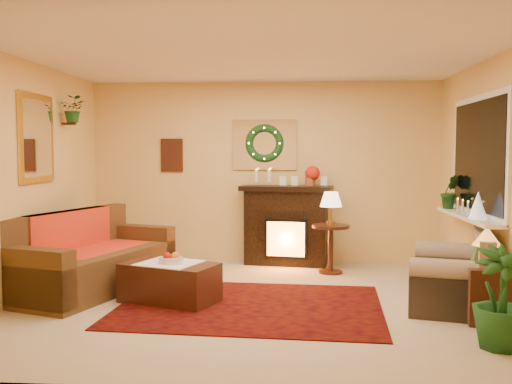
# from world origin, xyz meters

# --- Properties ---
(floor) EXTENTS (5.00, 5.00, 0.00)m
(floor) POSITION_xyz_m (0.00, 0.00, 0.00)
(floor) COLOR beige
(floor) RESTS_ON ground
(ceiling) EXTENTS (5.00, 5.00, 0.00)m
(ceiling) POSITION_xyz_m (0.00, 0.00, 2.60)
(ceiling) COLOR white
(ceiling) RESTS_ON ground
(wall_back) EXTENTS (5.00, 5.00, 0.00)m
(wall_back) POSITION_xyz_m (0.00, 2.25, 1.30)
(wall_back) COLOR #EFD88C
(wall_back) RESTS_ON ground
(wall_front) EXTENTS (5.00, 5.00, 0.00)m
(wall_front) POSITION_xyz_m (0.00, -2.25, 1.30)
(wall_front) COLOR #EFD88C
(wall_front) RESTS_ON ground
(wall_left) EXTENTS (4.50, 4.50, 0.00)m
(wall_left) POSITION_xyz_m (-2.50, 0.00, 1.30)
(wall_left) COLOR #EFD88C
(wall_left) RESTS_ON ground
(wall_right) EXTENTS (4.50, 4.50, 0.00)m
(wall_right) POSITION_xyz_m (2.50, 0.00, 1.30)
(wall_right) COLOR #EFD88C
(wall_right) RESTS_ON ground
(area_rug) EXTENTS (2.82, 2.19, 0.01)m
(area_rug) POSITION_xyz_m (-0.03, -0.19, 0.01)
(area_rug) COLOR #430708
(area_rug) RESTS_ON floor
(sofa) EXTENTS (1.55, 2.29, 0.91)m
(sofa) POSITION_xyz_m (-1.88, 0.38, 0.43)
(sofa) COLOR #43311C
(sofa) RESTS_ON floor
(red_throw) EXTENTS (0.83, 1.35, 0.02)m
(red_throw) POSITION_xyz_m (-1.96, 0.56, 0.46)
(red_throw) COLOR red
(red_throw) RESTS_ON sofa
(fireplace) EXTENTS (1.19, 0.53, 1.05)m
(fireplace) POSITION_xyz_m (0.32, 2.04, 0.55)
(fireplace) COLOR black
(fireplace) RESTS_ON floor
(poinsettia) EXTENTS (0.21, 0.21, 0.21)m
(poinsettia) POSITION_xyz_m (0.68, 2.02, 1.30)
(poinsettia) COLOR red
(poinsettia) RESTS_ON fireplace
(mantel_candle_a) EXTENTS (0.05, 0.05, 0.16)m
(mantel_candle_a) POSITION_xyz_m (-0.10, 2.00, 1.26)
(mantel_candle_a) COLOR white
(mantel_candle_a) RESTS_ON fireplace
(mantel_candle_b) EXTENTS (0.06, 0.06, 0.17)m
(mantel_candle_b) POSITION_xyz_m (0.08, 1.99, 1.26)
(mantel_candle_b) COLOR white
(mantel_candle_b) RESTS_ON fireplace
(mantel_mirror) EXTENTS (0.92, 0.02, 0.72)m
(mantel_mirror) POSITION_xyz_m (0.00, 2.23, 1.70)
(mantel_mirror) COLOR white
(mantel_mirror) RESTS_ON wall_back
(wreath) EXTENTS (0.55, 0.11, 0.55)m
(wreath) POSITION_xyz_m (0.00, 2.19, 1.72)
(wreath) COLOR #194719
(wreath) RESTS_ON wall_back
(wall_art) EXTENTS (0.32, 0.03, 0.48)m
(wall_art) POSITION_xyz_m (-1.35, 2.23, 1.55)
(wall_art) COLOR #381E11
(wall_art) RESTS_ON wall_back
(gold_mirror) EXTENTS (0.03, 0.84, 1.00)m
(gold_mirror) POSITION_xyz_m (-2.48, 0.30, 1.75)
(gold_mirror) COLOR gold
(gold_mirror) RESTS_ON wall_left
(hanging_plant) EXTENTS (0.33, 0.28, 0.36)m
(hanging_plant) POSITION_xyz_m (-2.34, 1.05, 1.97)
(hanging_plant) COLOR #194719
(hanging_plant) RESTS_ON wall_left
(loveseat) EXTENTS (1.08, 1.48, 0.77)m
(loveseat) POSITION_xyz_m (2.06, 0.01, 0.42)
(loveseat) COLOR #837859
(loveseat) RESTS_ON floor
(window_frame) EXTENTS (0.03, 1.86, 1.36)m
(window_frame) POSITION_xyz_m (2.48, 0.55, 1.55)
(window_frame) COLOR white
(window_frame) RESTS_ON wall_right
(window_glass) EXTENTS (0.02, 1.70, 1.22)m
(window_glass) POSITION_xyz_m (2.47, 0.55, 1.55)
(window_glass) COLOR black
(window_glass) RESTS_ON wall_right
(window_sill) EXTENTS (0.22, 1.86, 0.04)m
(window_sill) POSITION_xyz_m (2.38, 0.55, 0.87)
(window_sill) COLOR white
(window_sill) RESTS_ON wall_right
(mini_tree) EXTENTS (0.19, 0.19, 0.29)m
(mini_tree) POSITION_xyz_m (2.35, 0.12, 1.04)
(mini_tree) COLOR white
(mini_tree) RESTS_ON window_sill
(sill_plant) EXTENTS (0.30, 0.24, 0.55)m
(sill_plant) POSITION_xyz_m (2.37, 1.23, 1.08)
(sill_plant) COLOR #235024
(sill_plant) RESTS_ON window_sill
(side_table_round) EXTENTS (0.57, 0.57, 0.64)m
(side_table_round) POSITION_xyz_m (0.91, 1.51, 0.33)
(side_table_round) COLOR black
(side_table_round) RESTS_ON floor
(lamp_cream) EXTENTS (0.29, 0.29, 0.44)m
(lamp_cream) POSITION_xyz_m (0.91, 1.49, 0.88)
(lamp_cream) COLOR #FFEABF
(lamp_cream) RESTS_ON side_table_round
(end_table_square) EXTENTS (0.48, 0.48, 0.53)m
(end_table_square) POSITION_xyz_m (2.26, -0.59, 0.27)
(end_table_square) COLOR black
(end_table_square) RESTS_ON floor
(lamp_tiffany) EXTENTS (0.27, 0.27, 0.39)m
(lamp_tiffany) POSITION_xyz_m (2.23, -0.56, 0.74)
(lamp_tiffany) COLOR orange
(lamp_tiffany) RESTS_ON end_table_square
(coffee_table) EXTENTS (1.12, 0.86, 0.42)m
(coffee_table) POSITION_xyz_m (-0.89, -0.07, 0.21)
(coffee_table) COLOR #491B10
(coffee_table) RESTS_ON floor
(fruit_bowl) EXTENTS (0.26, 0.26, 0.06)m
(fruit_bowl) POSITION_xyz_m (-0.87, -0.09, 0.45)
(fruit_bowl) COLOR silver
(fruit_bowl) RESTS_ON coffee_table
(floor_palm) EXTENTS (1.70, 1.70, 2.49)m
(floor_palm) POSITION_xyz_m (2.10, -1.32, 0.45)
(floor_palm) COLOR #165619
(floor_palm) RESTS_ON floor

